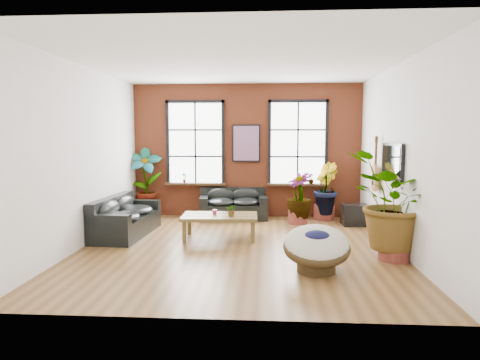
% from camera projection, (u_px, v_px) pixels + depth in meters
% --- Properties ---
extents(room, '(6.04, 6.54, 3.54)m').
position_uv_depth(room, '(239.00, 157.00, 8.22)').
color(room, brown).
rests_on(room, ground).
extents(sofa_back, '(1.80, 1.02, 0.79)m').
position_uv_depth(sofa_back, '(233.00, 205.00, 11.10)').
color(sofa_back, black).
rests_on(sofa_back, ground).
extents(sofa_left, '(1.00, 2.15, 0.83)m').
position_uv_depth(sofa_left, '(124.00, 218.00, 9.27)').
color(sofa_left, black).
rests_on(sofa_left, ground).
extents(coffee_table, '(1.59, 0.95, 0.60)m').
position_uv_depth(coffee_table, '(220.00, 218.00, 8.94)').
color(coffee_table, '#52421D').
rests_on(coffee_table, ground).
extents(papasan_chair, '(1.12, 1.14, 0.79)m').
position_uv_depth(papasan_chair, '(317.00, 247.00, 6.75)').
color(papasan_chair, '#3B2B15').
rests_on(papasan_chair, ground).
extents(poster, '(0.74, 0.06, 0.98)m').
position_uv_depth(poster, '(246.00, 143.00, 11.21)').
color(poster, black).
rests_on(poster, room).
extents(tv_wall_unit, '(0.13, 1.86, 1.20)m').
position_uv_depth(tv_wall_unit, '(387.00, 166.00, 8.51)').
color(tv_wall_unit, black).
rests_on(tv_wall_unit, room).
extents(media_box, '(0.62, 0.53, 0.51)m').
position_uv_depth(media_box, '(355.00, 215.00, 10.28)').
color(media_box, black).
rests_on(media_box, ground).
extents(pot_back_left, '(0.56, 0.56, 0.36)m').
position_uv_depth(pot_back_left, '(145.00, 210.00, 11.40)').
color(pot_back_left, brown).
rests_on(pot_back_left, ground).
extents(pot_back_right, '(0.70, 0.70, 0.39)m').
position_uv_depth(pot_back_right, '(324.00, 212.00, 10.98)').
color(pot_back_right, brown).
rests_on(pot_back_right, ground).
extents(pot_right_wall, '(0.61, 0.61, 0.39)m').
position_uv_depth(pot_right_wall, '(394.00, 249.00, 7.42)').
color(pot_right_wall, brown).
rests_on(pot_right_wall, ground).
extents(pot_mid, '(0.51, 0.51, 0.34)m').
position_uv_depth(pot_mid, '(298.00, 217.00, 10.49)').
color(pot_mid, brown).
rests_on(pot_mid, ground).
extents(floor_plant_back_left, '(1.01, 0.79, 1.71)m').
position_uv_depth(floor_plant_back_left, '(145.00, 179.00, 11.27)').
color(floor_plant_back_left, '#234111').
rests_on(floor_plant_back_left, ground).
extents(floor_plant_back_right, '(0.66, 0.79, 1.33)m').
position_uv_depth(floor_plant_back_right, '(325.00, 188.00, 10.90)').
color(floor_plant_back_right, '#234111').
rests_on(floor_plant_back_right, ground).
extents(floor_plant_right_wall, '(2.00, 2.05, 1.73)m').
position_uv_depth(floor_plant_right_wall, '(393.00, 202.00, 7.35)').
color(floor_plant_right_wall, '#234111').
rests_on(floor_plant_right_wall, ground).
extents(floor_plant_mid, '(0.88, 0.88, 1.12)m').
position_uv_depth(floor_plant_mid, '(299.00, 195.00, 10.42)').
color(floor_plant_mid, '#234111').
rests_on(floor_plant_mid, ground).
extents(table_plant, '(0.27, 0.24, 0.25)m').
position_uv_depth(table_plant, '(232.00, 210.00, 8.77)').
color(table_plant, '#234111').
rests_on(table_plant, coffee_table).
extents(sill_plant_left, '(0.17, 0.17, 0.27)m').
position_uv_depth(sill_plant_left, '(184.00, 178.00, 11.36)').
color(sill_plant_left, '#234111').
rests_on(sill_plant_left, room).
extents(sill_plant_right, '(0.19, 0.19, 0.27)m').
position_uv_depth(sill_plant_right, '(311.00, 179.00, 11.15)').
color(sill_plant_right, '#234111').
rests_on(sill_plant_right, room).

